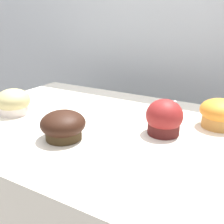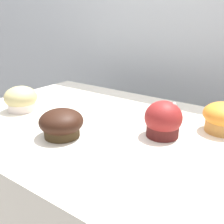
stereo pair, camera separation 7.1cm
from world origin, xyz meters
name	(u,v)px [view 2 (the right image)]	position (x,y,z in m)	size (l,w,h in m)	color
wall_back	(189,96)	(0.00, 0.60, 0.90)	(3.20, 0.10, 1.80)	#B2B7BC
muffin_front_center	(61,124)	(-0.07, -0.13, 0.99)	(0.11, 0.11, 0.07)	#3A2A17
muffin_back_left	(163,120)	(0.14, 0.02, 1.00)	(0.10, 0.10, 0.09)	#4B1816
muffin_back_right	(224,117)	(0.25, 0.14, 1.00)	(0.11, 0.11, 0.08)	#C1843C
muffin_front_left	(21,99)	(-0.32, -0.07, 0.99)	(0.10, 0.10, 0.08)	silver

